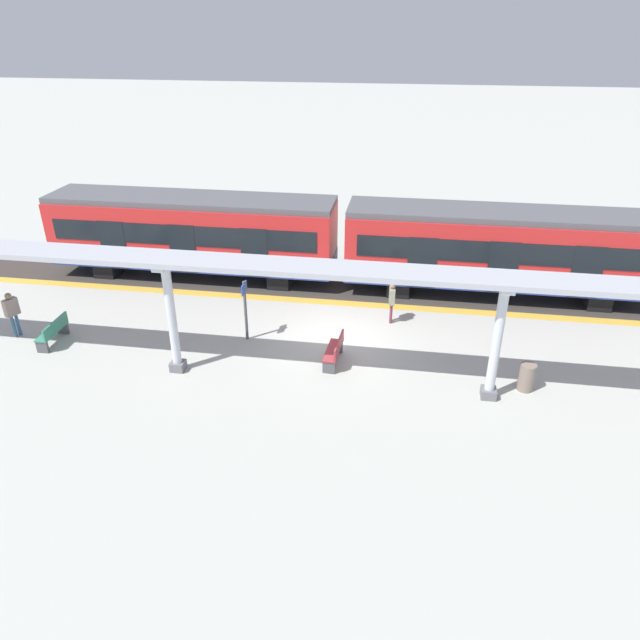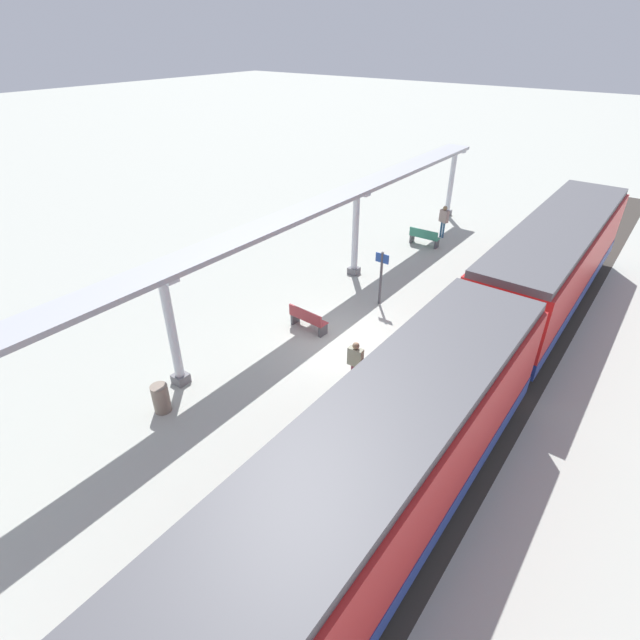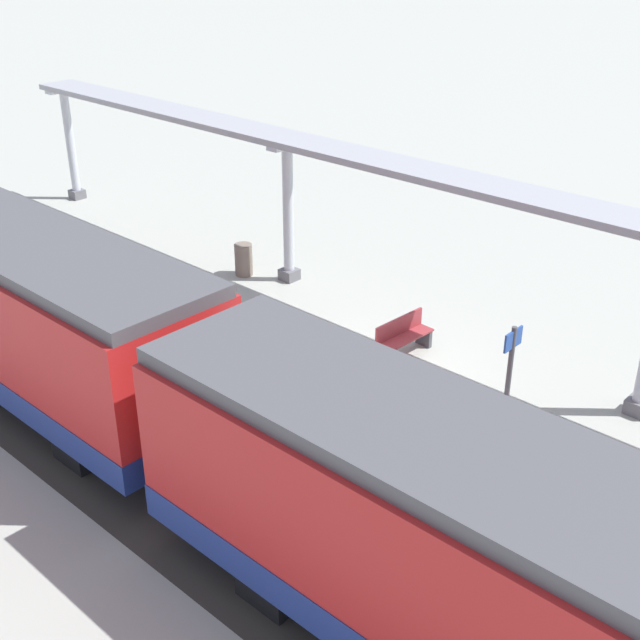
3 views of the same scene
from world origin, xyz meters
The scene contains 15 objects.
ground_plane centered at (0.00, 0.00, 0.00)m, with size 176.00×176.00×0.00m, color #ABAEA4.
tactile_edge_strip centered at (-2.93, 0.00, 0.00)m, with size 0.49×38.02×0.01m, color gold.
trackbed centered at (-4.78, 0.00, 0.00)m, with size 3.20×50.02×0.01m, color #38332D.
train_near_carriage centered at (-4.77, -6.83, 1.83)m, with size 2.65×11.99×3.48m.
train_far_carriage centered at (-4.77, 5.74, 1.83)m, with size 2.65×11.99×3.48m.
canopy_pillar_nearest centered at (2.73, -14.62, 1.88)m, with size 1.10×0.44×3.71m.
canopy_pillar_second centered at (2.73, -4.80, 1.88)m, with size 1.10×0.44×3.71m.
canopy_pillar_third centered at (2.73, 4.84, 1.88)m, with size 1.10×0.44×3.71m.
canopy_beam centered at (2.73, 0.22, 3.79)m, with size 1.20×30.48×0.16m, color #A8AAB2.
bench_near_end centered at (1.49, 0.09, 0.44)m, with size 1.52×0.52×0.86m.
bench_mid_platform centered at (1.74, -9.64, 0.44)m, with size 1.51×0.48×0.86m.
trash_bin centered at (2.13, 5.98, 0.44)m, with size 0.48×0.48×0.88m, color #7C6C5F.
platform_info_sign centered at (0.43, -3.16, 1.33)m, with size 0.56×0.10×2.20m.
passenger_waiting_near_edge centered at (-1.63, 1.74, 0.99)m, with size 0.47×0.24×1.58m.
passenger_by_the_benches centered at (1.49, -11.22, 1.04)m, with size 0.53×0.37×1.67m.
Camera 2 is at (-7.77, 11.63, 9.42)m, focal length 27.05 mm.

